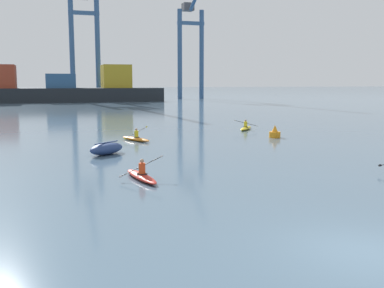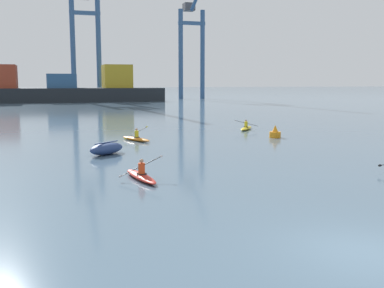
# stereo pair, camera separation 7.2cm
# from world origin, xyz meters

# --- Properties ---
(ground_plane) EXTENTS (800.00, 800.00, 0.00)m
(ground_plane) POSITION_xyz_m (0.00, 0.00, 0.00)
(ground_plane) COLOR slate
(container_barge) EXTENTS (45.11, 9.97, 8.34)m
(container_barge) POSITION_xyz_m (-4.51, 96.17, 2.70)
(container_barge) COLOR #1E2328
(container_barge) RESTS_ON ground
(gantry_crane_west_mid) EXTENTS (7.31, 18.82, 33.07)m
(gantry_crane_west_mid) POSITION_xyz_m (1.69, 103.94, 16.82)
(gantry_crane_west_mid) COLOR #335684
(gantry_crane_west_mid) RESTS_ON ground
(gantry_crane_east_mid) EXTENTS (7.26, 16.73, 30.58)m
(gantry_crane_east_mid) POSITION_xyz_m (29.21, 106.00, 15.84)
(gantry_crane_east_mid) COLOR #335684
(gantry_crane_east_mid) RESTS_ON ground
(capsized_dinghy) EXTENTS (2.70, 2.51, 0.76)m
(capsized_dinghy) POSITION_xyz_m (-4.34, 18.13, 0.35)
(capsized_dinghy) COLOR navy
(capsized_dinghy) RESTS_ON ground
(channel_buoy) EXTENTS (0.90, 0.90, 1.00)m
(channel_buoy) POSITION_xyz_m (9.46, 22.59, 0.36)
(channel_buoy) COLOR orange
(channel_buoy) RESTS_ON ground
(kayak_red) EXTENTS (2.15, 3.45, 1.07)m
(kayak_red) POSITION_xyz_m (-3.75, 10.48, 0.17)
(kayak_red) COLOR red
(kayak_red) RESTS_ON ground
(kayak_yellow) EXTENTS (2.55, 3.06, 0.95)m
(kayak_yellow) POSITION_xyz_m (9.75, 28.72, 0.17)
(kayak_yellow) COLOR yellow
(kayak_yellow) RESTS_ON ground
(kayak_orange) EXTENTS (2.00, 3.35, 1.07)m
(kayak_orange) POSITION_xyz_m (-1.43, 24.00, 0.17)
(kayak_orange) COLOR orange
(kayak_orange) RESTS_ON ground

